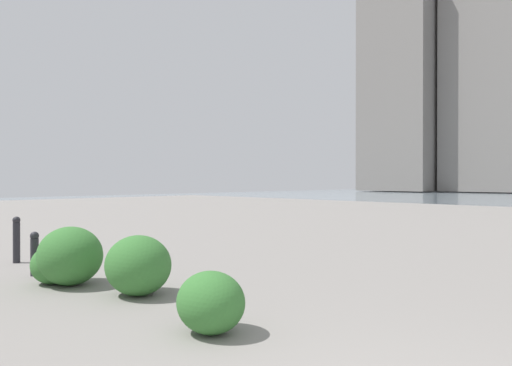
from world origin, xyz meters
TOP-DOWN VIEW (x-y plane):
  - building_annex at (20.47, -63.63)m, footprint 10.37×10.81m
  - building_highrise at (31.11, -61.65)m, footprint 10.01×13.27m
  - bollard_near at (6.84, -0.79)m, footprint 0.13×0.13m
  - bollard_mid at (8.22, -0.97)m, footprint 0.13×0.13m
  - shrub_low at (2.85, -1.01)m, footprint 0.70×0.63m
  - shrub_round at (5.83, -0.92)m, footprint 0.96×0.87m
  - shrub_wide at (6.08, -0.77)m, footprint 0.64×0.57m
  - shrub_tall at (4.65, -1.29)m, footprint 0.90×0.81m

SIDE VIEW (x-z plane):
  - shrub_wide at x=6.08m, z-range 0.00..0.54m
  - shrub_low at x=2.85m, z-range 0.00..0.60m
  - bollard_near at x=6.84m, z-range 0.02..0.69m
  - shrub_tall at x=4.65m, z-range 0.00..0.76m
  - shrub_round at x=5.83m, z-range 0.00..0.82m
  - bollard_mid at x=8.22m, z-range 0.02..0.84m
  - building_highrise at x=31.11m, z-range 0.00..30.13m
  - building_annex at x=20.47m, z-range -1.03..31.30m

